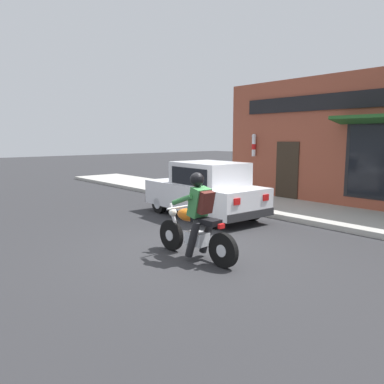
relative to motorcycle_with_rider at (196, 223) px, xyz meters
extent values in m
plane|color=#2B2B2D|center=(0.35, 0.37, -0.68)|extent=(80.00, 80.00, 0.00)
cube|color=#ADAAA3|center=(5.25, 3.37, -0.61)|extent=(2.60, 22.00, 0.14)
cube|color=#2D2319|center=(6.53, 2.58, 0.37)|extent=(0.04, 0.90, 2.10)
cylinder|color=white|center=(6.45, 4.02, 1.22)|extent=(0.14, 0.14, 0.70)
cylinder|color=red|center=(6.45, 4.02, 1.22)|extent=(0.15, 0.15, 0.20)
sphere|color=silver|center=(6.45, 4.02, 1.62)|extent=(0.16, 0.16, 0.16)
cylinder|color=black|center=(-0.03, 0.72, -0.37)|extent=(0.12, 0.62, 0.62)
cylinder|color=silver|center=(-0.03, 0.72, -0.37)|extent=(0.13, 0.22, 0.22)
cylinder|color=black|center=(0.02, -0.68, -0.37)|extent=(0.12, 0.62, 0.62)
cylinder|color=silver|center=(0.02, -0.68, -0.37)|extent=(0.13, 0.22, 0.22)
cube|color=silver|center=(0.00, -0.03, -0.29)|extent=(0.29, 0.41, 0.24)
ellipsoid|color=orange|center=(-0.01, 0.22, 0.12)|extent=(0.32, 0.53, 0.24)
cube|color=black|center=(0.01, -0.26, 0.08)|extent=(0.28, 0.57, 0.10)
cylinder|color=silver|center=(-0.02, 0.62, -0.05)|extent=(0.08, 0.33, 0.68)
cylinder|color=silver|center=(-0.02, 0.50, 0.23)|extent=(0.56, 0.06, 0.04)
sphere|color=silver|center=(-0.02, 0.67, 0.11)|extent=(0.16, 0.16, 0.16)
cylinder|color=silver|center=(0.17, -0.42, -0.39)|extent=(0.10, 0.55, 0.08)
cube|color=red|center=(0.02, -0.63, 0.05)|extent=(0.12, 0.06, 0.08)
cylinder|color=black|center=(-0.18, -0.10, -0.25)|extent=(0.15, 0.35, 0.71)
cylinder|color=black|center=(0.18, -0.09, -0.25)|extent=(0.15, 0.35, 0.71)
cube|color=#387F42|center=(0.00, -0.08, 0.40)|extent=(0.35, 0.34, 0.57)
cylinder|color=#387F42|center=(-0.21, 0.15, 0.44)|extent=(0.11, 0.52, 0.26)
cylinder|color=#387F42|center=(0.19, 0.17, 0.44)|extent=(0.11, 0.52, 0.26)
sphere|color=black|center=(0.00, -0.02, 0.81)|extent=(0.26, 0.26, 0.26)
cube|color=#4C1E19|center=(0.01, -0.24, 0.42)|extent=(0.29, 0.25, 0.42)
cylinder|color=black|center=(2.01, 3.91, -0.38)|extent=(0.22, 0.61, 0.60)
cylinder|color=silver|center=(2.01, 3.91, -0.38)|extent=(0.22, 0.34, 0.33)
cylinder|color=black|center=(3.45, 3.82, -0.38)|extent=(0.22, 0.61, 0.60)
cylinder|color=silver|center=(3.45, 3.82, -0.38)|extent=(0.22, 0.34, 0.33)
cylinder|color=black|center=(1.87, 1.51, -0.38)|extent=(0.22, 0.61, 0.60)
cylinder|color=silver|center=(1.87, 1.51, -0.38)|extent=(0.22, 0.34, 0.33)
cylinder|color=black|center=(3.31, 1.43, -0.38)|extent=(0.22, 0.61, 0.60)
cylinder|color=silver|center=(3.31, 1.43, -0.38)|extent=(0.22, 0.34, 0.33)
cube|color=silver|center=(2.66, 2.67, -0.08)|extent=(1.86, 3.79, 0.70)
cube|color=silver|center=(2.64, 2.42, 0.56)|extent=(1.55, 1.98, 0.66)
cube|color=black|center=(2.69, 3.29, 0.51)|extent=(1.34, 0.43, 0.51)
cube|color=black|center=(1.92, 2.46, 0.54)|extent=(0.12, 1.52, 0.46)
cube|color=black|center=(3.37, 2.38, 0.54)|extent=(0.12, 1.52, 0.46)
cube|color=silver|center=(2.26, 4.55, 0.04)|extent=(0.24, 0.05, 0.14)
cube|color=red|center=(2.04, 0.84, 0.06)|extent=(0.20, 0.05, 0.16)
cube|color=silver|center=(3.27, 4.49, 0.04)|extent=(0.24, 0.05, 0.14)
cube|color=red|center=(3.05, 0.78, 0.06)|extent=(0.20, 0.05, 0.16)
cube|color=#28282B|center=(2.77, 4.49, -0.33)|extent=(1.61, 0.21, 0.20)
cube|color=#28282B|center=(2.55, 0.84, -0.33)|extent=(1.61, 0.21, 0.20)
cube|color=black|center=(5.61, 4.31, -0.52)|extent=(0.36, 0.36, 0.04)
cone|color=orange|center=(5.61, 4.31, -0.22)|extent=(0.28, 0.28, 0.56)
cylinder|color=white|center=(5.61, 4.31, -0.20)|extent=(0.20, 0.20, 0.08)
camera|label=1|loc=(-4.50, -5.04, 1.57)|focal=35.00mm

